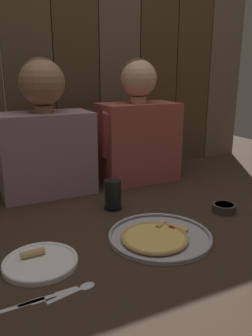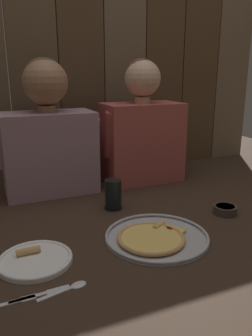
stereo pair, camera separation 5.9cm
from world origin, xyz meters
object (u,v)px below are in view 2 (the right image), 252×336
drinking_glass (113,194)px  diner_left (48,134)px  diner_right (142,129)px  pizza_tray (155,237)px  dipping_bowl (225,209)px  dinner_plate (35,259)px

drinking_glass → diner_left: diner_left is taller
drinking_glass → diner_right: size_ratio=0.20×
pizza_tray → dipping_bowl: bearing=12.8°
dipping_bowl → diner_left: (-0.59, 0.54, 0.26)m
diner_right → pizza_tray: bearing=-111.6°
dipping_bowl → drinking_glass: bearing=149.8°
dipping_bowl → diner_right: size_ratio=0.15×
pizza_tray → dinner_plate: bearing=178.0°
dinner_plate → diner_right: (0.64, 0.60, 0.26)m
drinking_glass → diner_left: size_ratio=0.20×
pizza_tray → diner_right: (0.24, 0.62, 0.26)m
dipping_bowl → diner_left: bearing=137.5°
drinking_glass → diner_left: bearing=122.3°
dipping_bowl → diner_left: 0.84m
dinner_plate → diner_right: size_ratio=0.36×
dinner_plate → diner_right: bearing=43.3°
pizza_tray → dinner_plate: 0.40m
pizza_tray → dipping_bowl: 0.37m
dipping_bowl → dinner_plate: bearing=-174.9°
drinking_glass → dipping_bowl: size_ratio=1.32×
dinner_plate → dipping_bowl: size_ratio=2.37×
dinner_plate → diner_right: 0.92m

